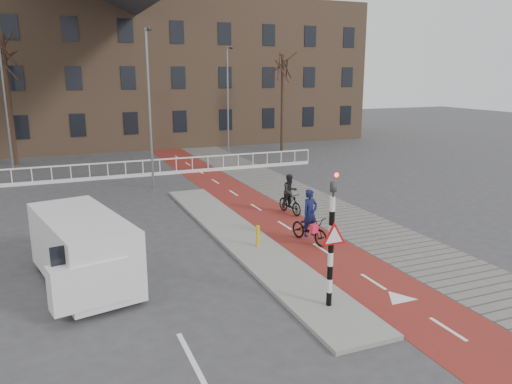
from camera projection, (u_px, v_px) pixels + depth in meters
name	position (u px, v px, depth m)	size (l,w,h in m)	color
ground	(312.00, 277.00, 14.94)	(120.00, 120.00, 0.00)	#38383A
bike_lane	(241.00, 197.00, 24.48)	(2.50, 60.00, 0.01)	maroon
sidewalk	(292.00, 192.00, 25.53)	(3.00, 60.00, 0.01)	slate
curb_island	(242.00, 238.00, 18.26)	(1.80, 16.00, 0.12)	gray
traffic_signal	(332.00, 236.00, 12.44)	(0.80, 0.80, 3.68)	black
bollard	(258.00, 236.00, 17.20)	(0.12, 0.12, 0.73)	#E2AF0C
cyclist_near	(310.00, 225.00, 17.87)	(1.05, 1.96, 1.94)	black
cyclist_far	(290.00, 197.00, 21.50)	(0.81, 1.64, 1.74)	black
van	(83.00, 249.00, 14.24)	(2.87, 5.03, 2.04)	silver
railing	(90.00, 175.00, 28.29)	(28.00, 0.10, 0.99)	silver
townhouse_row	(93.00, 50.00, 40.77)	(46.00, 10.00, 15.90)	#7F6047
tree_mid	(10.00, 101.00, 32.24)	(0.24, 0.24, 8.39)	black
tree_right	(282.00, 104.00, 38.15)	(0.25, 0.25, 7.31)	black
streetlight_near	(150.00, 111.00, 25.54)	(0.12, 0.12, 8.12)	slate
streetlight_left	(6.00, 103.00, 30.42)	(0.12, 0.12, 8.31)	slate
streetlight_right	(228.00, 102.00, 35.97)	(0.12, 0.12, 7.77)	slate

